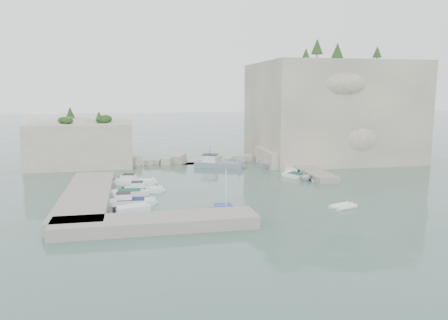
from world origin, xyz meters
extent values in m
plane|color=#45685C|center=(0.00, 0.00, 0.00)|extent=(400.00, 400.00, 0.00)
cube|color=beige|center=(23.00, 23.00, 8.50)|extent=(26.00, 22.00, 17.00)
cube|color=beige|center=(13.00, 18.00, 1.25)|extent=(8.00, 10.00, 2.50)
cube|color=beige|center=(-20.00, 25.00, 3.50)|extent=(16.00, 14.00, 7.00)
cube|color=#9E9689|center=(-17.00, -1.00, 0.55)|extent=(5.00, 24.00, 1.10)
cube|color=#9E9689|center=(-10.00, -12.50, 0.55)|extent=(18.00, 4.00, 1.10)
cube|color=#9E9689|center=(13.50, 10.00, 0.40)|extent=(3.00, 16.00, 0.80)
cube|color=beige|center=(-1.00, 22.00, 0.70)|extent=(28.00, 3.00, 1.40)
imported|color=silver|center=(-2.96, -9.13, 0.00)|extent=(5.15, 3.73, 1.05)
imported|color=white|center=(11.23, 4.74, 0.00)|extent=(3.80, 3.59, 1.58)
imported|color=silver|center=(10.10, 15.29, 0.00)|extent=(5.23, 2.09, 2.00)
cylinder|color=white|center=(-2.96, -9.13, 2.63)|extent=(0.10, 0.10, 4.20)
cone|color=#1E4219|center=(18.00, 18.00, 19.27)|extent=(1.96, 1.96, 2.45)
cone|color=#1E4219|center=(26.00, 27.00, 19.60)|extent=(2.24, 2.24, 2.80)
cone|color=#1E4219|center=(30.00, 20.00, 18.82)|extent=(1.57, 1.57, 1.96)
cone|color=#1E4219|center=(21.00, 30.00, 19.08)|extent=(1.79, 1.79, 2.24)
cone|color=#1E4219|center=(-22.00, 27.00, 8.62)|extent=(1.40, 1.40, 1.75)
cone|color=#1E4219|center=(-17.00, 22.00, 8.30)|extent=(1.12, 1.12, 1.40)
camera|label=1|loc=(-11.78, -50.24, 12.09)|focal=35.00mm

